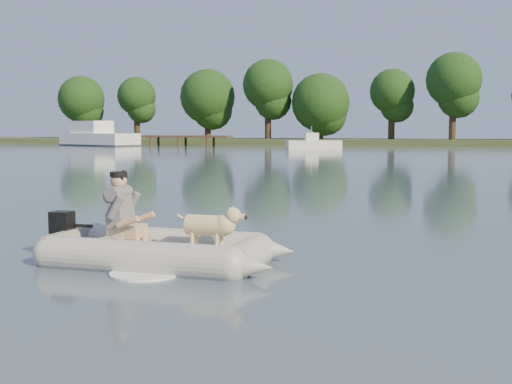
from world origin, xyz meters
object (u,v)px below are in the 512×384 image
(dock, at_px, (146,140))
(dog, at_px, (206,229))
(cabin_cruiser, at_px, (99,133))
(man, at_px, (121,207))
(dinghy, at_px, (163,223))
(motorboat, at_px, (314,138))

(dock, relative_size, dog, 22.24)
(cabin_cruiser, bearing_deg, man, -36.69)
(dog, bearing_deg, cabin_cruiser, 122.24)
(dock, height_order, man, man)
(dock, xyz_separation_m, dog, (26.36, -51.83, -0.07))
(dock, bearing_deg, dinghy, -63.56)
(dock, height_order, dog, dock)
(dog, relative_size, cabin_cruiser, 0.09)
(dog, bearing_deg, man, -180.00)
(dinghy, xyz_separation_m, motorboat, (-7.31, 45.73, 0.39))
(dock, distance_m, motorboat, 19.48)
(dinghy, xyz_separation_m, man, (-0.61, 0.05, 0.17))
(dinghy, relative_size, cabin_cruiser, 0.41)
(dinghy, distance_m, dog, 0.57)
(dock, relative_size, cabin_cruiser, 1.90)
(dog, height_order, cabin_cruiser, cabin_cruiser)
(dog, bearing_deg, motorboat, 100.57)
(man, relative_size, dog, 1.16)
(dinghy, relative_size, man, 4.18)
(dock, xyz_separation_m, cabin_cruiser, (-4.22, -1.83, 0.72))
(dinghy, bearing_deg, dog, 4.57)
(motorboat, bearing_deg, dog, -103.94)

